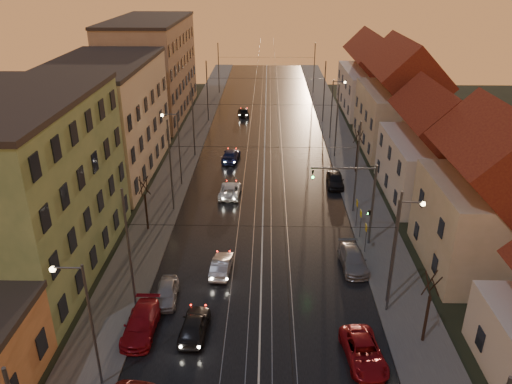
# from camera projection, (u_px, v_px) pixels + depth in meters

# --- Properties ---
(road) EXTENTS (16.00, 120.00, 0.04)m
(road) POSITION_uv_depth(u_px,v_px,m) (265.00, 153.00, 62.42)
(road) COLOR black
(road) RESTS_ON ground
(sidewalk_left) EXTENTS (4.00, 120.00, 0.15)m
(sidewalk_left) POSITION_uv_depth(u_px,v_px,m) (185.00, 152.00, 62.62)
(sidewalk_left) COLOR #4C4C4C
(sidewalk_left) RESTS_ON ground
(sidewalk_right) EXTENTS (4.00, 120.00, 0.15)m
(sidewalk_right) POSITION_uv_depth(u_px,v_px,m) (345.00, 154.00, 62.17)
(sidewalk_right) COLOR #4C4C4C
(sidewalk_right) RESTS_ON ground
(tram_rail_0) EXTENTS (0.06, 120.00, 0.03)m
(tram_rail_0) POSITION_uv_depth(u_px,v_px,m) (247.00, 153.00, 62.45)
(tram_rail_0) COLOR gray
(tram_rail_0) RESTS_ON road
(tram_rail_1) EXTENTS (0.06, 120.00, 0.03)m
(tram_rail_1) POSITION_uv_depth(u_px,v_px,m) (258.00, 153.00, 62.42)
(tram_rail_1) COLOR gray
(tram_rail_1) RESTS_ON road
(tram_rail_2) EXTENTS (0.06, 120.00, 0.03)m
(tram_rail_2) POSITION_uv_depth(u_px,v_px,m) (271.00, 153.00, 62.39)
(tram_rail_2) COLOR gray
(tram_rail_2) RESTS_ON road
(tram_rail_3) EXTENTS (0.06, 120.00, 0.03)m
(tram_rail_3) POSITION_uv_depth(u_px,v_px,m) (282.00, 153.00, 62.36)
(tram_rail_3) COLOR gray
(tram_rail_3) RESTS_ON road
(apartment_left_1) EXTENTS (10.00, 18.00, 13.00)m
(apartment_left_1) POSITION_uv_depth(u_px,v_px,m) (23.00, 191.00, 36.47)
(apartment_left_1) COLOR #5F8353
(apartment_left_1) RESTS_ON ground
(apartment_left_2) EXTENTS (10.00, 20.00, 12.00)m
(apartment_left_2) POSITION_uv_depth(u_px,v_px,m) (106.00, 120.00, 54.87)
(apartment_left_2) COLOR beige
(apartment_left_2) RESTS_ON ground
(apartment_left_3) EXTENTS (10.00, 24.00, 14.00)m
(apartment_left_3) POSITION_uv_depth(u_px,v_px,m) (152.00, 69.00, 76.27)
(apartment_left_3) COLOR #90745D
(apartment_left_3) RESTS_ON ground
(house_right_1) EXTENTS (8.67, 10.20, 10.80)m
(house_right_1) POSITION_uv_depth(u_px,v_px,m) (490.00, 203.00, 37.05)
(house_right_1) COLOR #B6AC8C
(house_right_1) RESTS_ON ground
(house_right_2) EXTENTS (9.18, 12.24, 9.20)m
(house_right_2) POSITION_uv_depth(u_px,v_px,m) (436.00, 153.00, 49.21)
(house_right_2) COLOR silver
(house_right_2) RESTS_ON ground
(house_right_3) EXTENTS (9.18, 14.28, 11.50)m
(house_right_3) POSITION_uv_depth(u_px,v_px,m) (401.00, 103.00, 62.37)
(house_right_3) COLOR #B6AC8C
(house_right_3) RESTS_ON ground
(house_right_4) EXTENTS (9.18, 16.32, 10.00)m
(house_right_4) POSITION_uv_depth(u_px,v_px,m) (373.00, 79.00, 79.05)
(house_right_4) COLOR silver
(house_right_4) RESTS_ON ground
(catenary_pole_l_1) EXTENTS (0.16, 0.16, 9.00)m
(catenary_pole_l_1) POSITION_uv_depth(u_px,v_px,m) (129.00, 251.00, 32.56)
(catenary_pole_l_1) COLOR #595B60
(catenary_pole_l_1) RESTS_ON ground
(catenary_pole_r_1) EXTENTS (0.16, 0.16, 9.00)m
(catenary_pole_r_1) POSITION_uv_depth(u_px,v_px,m) (394.00, 255.00, 32.18)
(catenary_pole_r_1) COLOR #595B60
(catenary_pole_r_1) RESTS_ON ground
(catenary_pole_l_2) EXTENTS (0.16, 0.16, 9.00)m
(catenary_pole_l_2) POSITION_uv_depth(u_px,v_px,m) (171.00, 167.00, 46.20)
(catenary_pole_l_2) COLOR #595B60
(catenary_pole_l_2) RESTS_ON ground
(catenary_pole_r_2) EXTENTS (0.16, 0.16, 9.00)m
(catenary_pole_r_2) POSITION_uv_depth(u_px,v_px,m) (357.00, 168.00, 45.82)
(catenary_pole_r_2) COLOR #595B60
(catenary_pole_r_2) RESTS_ON ground
(catenary_pole_l_3) EXTENTS (0.16, 0.16, 9.00)m
(catenary_pole_l_3) POSITION_uv_depth(u_px,v_px,m) (193.00, 121.00, 59.84)
(catenary_pole_l_3) COLOR #595B60
(catenary_pole_l_3) RESTS_ON ground
(catenary_pole_r_3) EXTENTS (0.16, 0.16, 9.00)m
(catenary_pole_r_3) POSITION_uv_depth(u_px,v_px,m) (337.00, 122.00, 59.46)
(catenary_pole_r_3) COLOR #595B60
(catenary_pole_r_3) RESTS_ON ground
(catenary_pole_l_4) EXTENTS (0.16, 0.16, 9.00)m
(catenary_pole_l_4) POSITION_uv_depth(u_px,v_px,m) (207.00, 92.00, 73.48)
(catenary_pole_l_4) COLOR #595B60
(catenary_pole_l_4) RESTS_ON ground
(catenary_pole_r_4) EXTENTS (0.16, 0.16, 9.00)m
(catenary_pole_r_4) POSITION_uv_depth(u_px,v_px,m) (324.00, 92.00, 73.10)
(catenary_pole_r_4) COLOR #595B60
(catenary_pole_r_4) RESTS_ON ground
(catenary_pole_l_5) EXTENTS (0.16, 0.16, 9.00)m
(catenary_pole_l_5) POSITION_uv_depth(u_px,v_px,m) (219.00, 69.00, 89.84)
(catenary_pole_l_5) COLOR #595B60
(catenary_pole_l_5) RESTS_ON ground
(catenary_pole_r_5) EXTENTS (0.16, 0.16, 9.00)m
(catenary_pole_r_5) POSITION_uv_depth(u_px,v_px,m) (314.00, 69.00, 89.46)
(catenary_pole_r_5) COLOR #595B60
(catenary_pole_r_5) RESTS_ON ground
(street_lamp_0) EXTENTS (1.75, 0.32, 8.00)m
(street_lamp_0) POSITION_uv_depth(u_px,v_px,m) (85.00, 315.00, 26.05)
(street_lamp_0) COLOR #595B60
(street_lamp_0) RESTS_ON ground
(street_lamp_1) EXTENTS (1.75, 0.32, 8.00)m
(street_lamp_1) POSITION_uv_depth(u_px,v_px,m) (399.00, 242.00, 32.92)
(street_lamp_1) COLOR #595B60
(street_lamp_1) RESTS_ON ground
(street_lamp_2) EXTENTS (1.75, 0.32, 8.00)m
(street_lamp_2) POSITION_uv_depth(u_px,v_px,m) (176.00, 142.00, 51.51)
(street_lamp_2) COLOR #595B60
(street_lamp_2) RESTS_ON ground
(street_lamp_3) EXTENTS (1.75, 0.32, 8.00)m
(street_lamp_3) POSITION_uv_depth(u_px,v_px,m) (334.00, 104.00, 65.65)
(street_lamp_3) COLOR #595B60
(street_lamp_3) RESTS_ON ground
(traffic_light_mast) EXTENTS (5.30, 0.32, 7.20)m
(traffic_light_mast) POSITION_uv_depth(u_px,v_px,m) (361.00, 195.00, 40.33)
(traffic_light_mast) COLOR #595B60
(traffic_light_mast) RESTS_ON ground
(bare_tree_0) EXTENTS (1.09, 1.09, 5.11)m
(bare_tree_0) POSITION_uv_depth(u_px,v_px,m) (146.00, 205.00, 43.44)
(bare_tree_0) COLOR black
(bare_tree_0) RESTS_ON ground
(bare_tree_1) EXTENTS (1.09, 1.09, 5.11)m
(bare_tree_1) POSITION_uv_depth(u_px,v_px,m) (428.00, 310.00, 30.25)
(bare_tree_1) COLOR black
(bare_tree_1) RESTS_ON ground
(bare_tree_2) EXTENTS (1.09, 1.09, 5.11)m
(bare_tree_2) POSITION_uv_depth(u_px,v_px,m) (357.00, 152.00, 55.71)
(bare_tree_2) COLOR black
(bare_tree_2) RESTS_ON ground
(driving_car_0) EXTENTS (1.87, 4.14, 1.38)m
(driving_car_0) POSITION_uv_depth(u_px,v_px,m) (194.00, 325.00, 31.69)
(driving_car_0) COLOR black
(driving_car_0) RESTS_ON ground
(driving_car_1) EXTENTS (1.61, 3.92, 1.26)m
(driving_car_1) POSITION_uv_depth(u_px,v_px,m) (221.00, 265.00, 38.09)
(driving_car_1) COLOR #A2A2A7
(driving_car_1) RESTS_ON ground
(driving_car_2) EXTENTS (2.25, 4.53, 1.23)m
(driving_car_2) POSITION_uv_depth(u_px,v_px,m) (230.00, 190.00, 50.81)
(driving_car_2) COLOR white
(driving_car_2) RESTS_ON ground
(driving_car_3) EXTENTS (2.24, 4.76, 1.34)m
(driving_car_3) POSITION_uv_depth(u_px,v_px,m) (231.00, 155.00, 59.94)
(driving_car_3) COLOR #1A214E
(driving_car_3) RESTS_ON ground
(driving_car_4) EXTENTS (2.05, 4.00, 1.30)m
(driving_car_4) POSITION_uv_depth(u_px,v_px,m) (244.00, 112.00, 77.74)
(driving_car_4) COLOR black
(driving_car_4) RESTS_ON ground
(parked_left_2) EXTENTS (1.94, 4.72, 1.37)m
(parked_left_2) POSITION_uv_depth(u_px,v_px,m) (141.00, 324.00, 31.82)
(parked_left_2) COLOR maroon
(parked_left_2) RESTS_ON ground
(parked_left_3) EXTENTS (1.69, 3.79, 1.26)m
(parked_left_3) POSITION_uv_depth(u_px,v_px,m) (166.00, 292.00, 34.95)
(parked_left_3) COLOR #A7A7AD
(parked_left_3) RESTS_ON ground
(parked_right_0) EXTENTS (2.59, 4.79, 1.28)m
(parked_right_0) POSITION_uv_depth(u_px,v_px,m) (364.00, 352.00, 29.56)
(parked_right_0) COLOR maroon
(parked_right_0) RESTS_ON ground
(parked_right_1) EXTENTS (2.11, 4.69, 1.33)m
(parked_right_1) POSITION_uv_depth(u_px,v_px,m) (353.00, 260.00, 38.78)
(parked_right_1) COLOR gray
(parked_right_1) RESTS_ON ground
(parked_right_2) EXTENTS (1.89, 4.35, 1.46)m
(parked_right_2) POSITION_uv_depth(u_px,v_px,m) (335.00, 180.00, 53.04)
(parked_right_2) COLOR black
(parked_right_2) RESTS_ON ground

